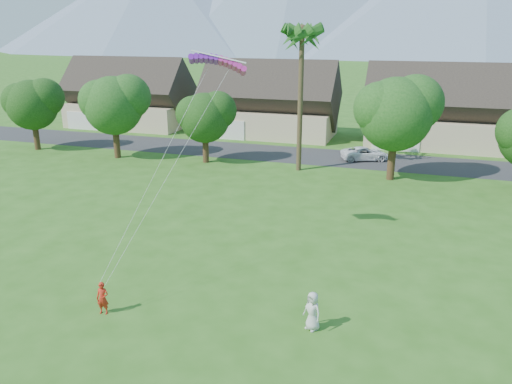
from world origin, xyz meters
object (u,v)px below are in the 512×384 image
at_px(watcher, 312,311).
at_px(parafoil_kite, 219,60).
at_px(parked_car, 365,154).
at_px(kite_flyer, 103,298).

xyz_separation_m(watcher, parafoil_kite, (-6.71, 6.83, 9.58)).
xyz_separation_m(watcher, parked_car, (-1.11, 29.82, -0.22)).
height_order(kite_flyer, parked_car, kite_flyer).
xyz_separation_m(kite_flyer, watcher, (8.97, 1.63, 0.10)).
bearing_deg(watcher, kite_flyer, -139.83).
relative_size(watcher, parked_car, 0.37).
bearing_deg(parafoil_kite, watcher, -64.27).
distance_m(watcher, parked_car, 29.84).
relative_size(kite_flyer, watcher, 0.88).
relative_size(kite_flyer, parafoil_kite, 0.46).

